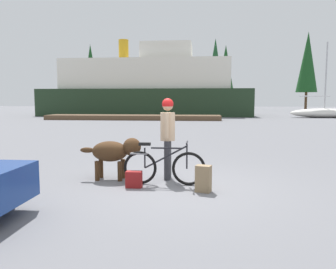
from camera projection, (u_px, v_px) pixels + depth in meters
name	position (u px, v px, depth m)	size (l,w,h in m)	color
ground_plane	(173.00, 187.00, 6.79)	(160.00, 160.00, 0.00)	slate
bicycle	(164.00, 167.00, 6.93)	(1.70, 0.44, 0.90)	black
person_cyclist	(168.00, 130.00, 7.37)	(0.32, 0.53, 1.79)	#333338
dog	(115.00, 151.00, 7.37)	(1.37, 0.53, 0.93)	#472D19
backpack	(203.00, 179.00, 6.41)	(0.28, 0.20, 0.51)	#8C7251
handbag_pannier	(134.00, 179.00, 6.74)	(0.32, 0.18, 0.33)	maroon
dock_pier	(133.00, 117.00, 29.62)	(15.26, 2.60, 0.40)	brown
ferry_boat	(148.00, 89.00, 38.17)	(22.62, 8.55, 8.47)	#1E331E
sailboat_moored	(324.00, 113.00, 32.73)	(6.46, 1.81, 7.23)	silver
pine_tree_far_left	(91.00, 70.00, 57.62)	(2.86, 2.86, 11.14)	#4C331E
pine_tree_center	(226.00, 71.00, 55.33)	(2.96, 2.96, 10.65)	#4C331E
pine_tree_far_right	(307.00, 62.00, 53.30)	(3.27, 3.27, 12.43)	#4C331E
pine_tree_mid_back	(215.00, 66.00, 60.60)	(3.14, 3.14, 12.69)	#4C331E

